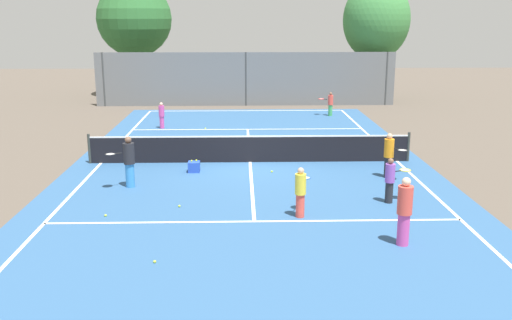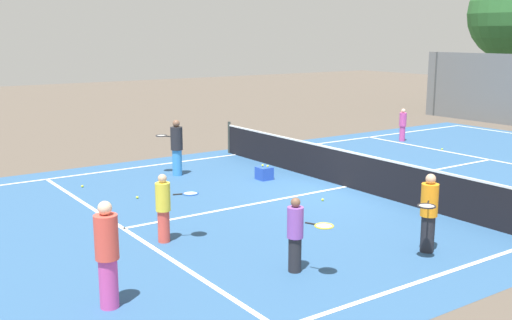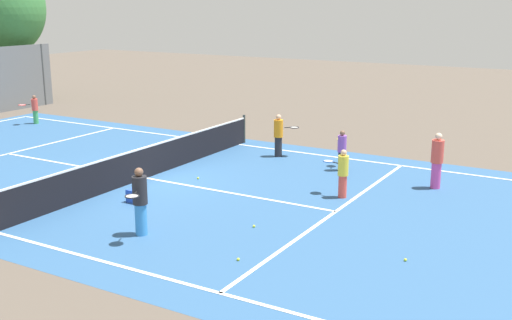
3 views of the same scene
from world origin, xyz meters
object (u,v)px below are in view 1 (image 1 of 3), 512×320
(player_5, at_px, (129,161))
(tennis_ball_2, at_px, (205,128))
(tennis_ball_5, at_px, (106,215))
(player_3, at_px, (390,180))
(tennis_ball_1, at_px, (179,206))
(tennis_ball_3, at_px, (155,262))
(tennis_ball_4, at_px, (292,159))
(player_6, at_px, (301,191))
(ball_crate, at_px, (194,167))
(player_0, at_px, (330,104))
(player_2, at_px, (162,115))
(tennis_ball_0, at_px, (272,171))
(player_1, at_px, (389,155))

(player_5, distance_m, tennis_ball_2, 9.85)
(tennis_ball_5, bearing_deg, player_3, 7.12)
(tennis_ball_1, height_order, tennis_ball_3, same)
(tennis_ball_3, bearing_deg, tennis_ball_4, 67.28)
(player_6, xyz_separation_m, ball_crate, (-3.22, 4.72, -0.53))
(player_0, height_order, tennis_ball_5, player_0)
(player_0, xyz_separation_m, tennis_ball_3, (-6.78, -19.14, -0.64))
(player_2, relative_size, tennis_ball_2, 19.08)
(player_3, xyz_separation_m, tennis_ball_0, (-3.24, 3.42, -0.66))
(player_0, xyz_separation_m, tennis_ball_0, (-3.79, -11.65, -0.64))
(player_2, height_order, player_6, player_6)
(player_1, relative_size, tennis_ball_0, 22.90)
(tennis_ball_4, bearing_deg, tennis_ball_1, -124.49)
(player_1, distance_m, player_3, 2.73)
(player_0, height_order, player_6, player_6)
(player_6, xyz_separation_m, tennis_ball_0, (-0.52, 4.57, -0.68))
(player_1, relative_size, ball_crate, 3.55)
(player_2, xyz_separation_m, tennis_ball_1, (2.05, -11.94, -0.61))
(player_5, bearing_deg, tennis_ball_0, 19.56)
(tennis_ball_3, xyz_separation_m, tennis_ball_5, (-1.76, 3.07, 0.00))
(player_0, height_order, player_2, player_0)
(player_3, relative_size, tennis_ball_4, 20.12)
(player_0, bearing_deg, player_5, -122.27)
(tennis_ball_0, distance_m, tennis_ball_5, 6.48)
(player_2, relative_size, tennis_ball_0, 19.08)
(tennis_ball_4, height_order, tennis_ball_5, same)
(player_5, relative_size, tennis_ball_5, 24.76)
(ball_crate, height_order, tennis_ball_3, ball_crate)
(player_0, distance_m, player_1, 12.41)
(tennis_ball_5, bearing_deg, player_1, 22.99)
(tennis_ball_0, height_order, tennis_ball_1, same)
(tennis_ball_1, height_order, tennis_ball_5, same)
(player_3, height_order, tennis_ball_3, player_3)
(player_1, xyz_separation_m, tennis_ball_2, (-6.64, 8.77, -0.75))
(player_3, distance_m, player_6, 2.95)
(player_6, bearing_deg, player_5, 150.14)
(tennis_ball_0, relative_size, tennis_ball_5, 1.00)
(ball_crate, bearing_deg, tennis_ball_2, 90.46)
(tennis_ball_1, bearing_deg, tennis_ball_3, -92.30)
(player_2, bearing_deg, player_6, -67.20)
(player_2, distance_m, tennis_ball_5, 12.70)
(tennis_ball_3, bearing_deg, player_0, 70.50)
(player_5, height_order, tennis_ball_3, player_5)
(ball_crate, relative_size, tennis_ball_1, 6.45)
(player_3, xyz_separation_m, player_5, (-7.83, 1.78, 0.15))
(tennis_ball_2, bearing_deg, player_3, -62.28)
(player_1, bearing_deg, player_2, 134.09)
(player_6, bearing_deg, player_2, 112.80)
(player_6, height_order, ball_crate, player_6)
(tennis_ball_0, distance_m, tennis_ball_1, 4.64)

